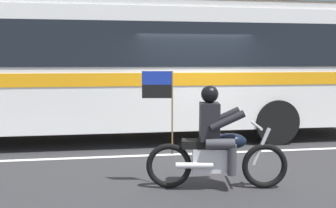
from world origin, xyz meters
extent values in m
plane|color=#2B2B2D|center=(0.00, 0.00, 0.00)|extent=(60.00, 60.00, 0.00)
cube|color=#B7B2A8|center=(0.00, 5.10, 0.07)|extent=(28.00, 3.80, 0.15)
cube|color=silver|center=(0.00, -0.60, 0.00)|extent=(26.60, 0.14, 0.01)
cube|color=white|center=(-1.41, 1.20, 1.73)|extent=(12.14, 2.61, 2.70)
cube|color=black|center=(-1.41, 1.20, 2.28)|extent=(11.17, 2.65, 0.96)
cube|color=orange|center=(-1.41, 1.20, 1.53)|extent=(11.90, 2.64, 0.28)
cube|color=silver|center=(-1.41, 1.20, 3.14)|extent=(11.90, 2.48, 0.16)
cylinder|color=black|center=(1.92, 0.02, 0.52)|extent=(1.04, 0.30, 1.04)
torus|color=black|center=(0.43, -2.87, 0.34)|extent=(0.70, 0.20, 0.69)
torus|color=black|center=(-1.00, -2.65, 0.34)|extent=(0.70, 0.20, 0.69)
cube|color=silver|center=(-0.33, -2.75, 0.44)|extent=(0.68, 0.38, 0.36)
ellipsoid|color=black|center=(-0.09, -2.79, 0.72)|extent=(0.52, 0.35, 0.24)
cube|color=black|center=(-0.53, -2.72, 0.69)|extent=(0.59, 0.34, 0.12)
cylinder|color=silver|center=(0.37, -2.87, 0.65)|extent=(0.28, 0.10, 0.58)
cylinder|color=silver|center=(0.29, -2.85, 0.96)|extent=(0.14, 0.64, 0.04)
cylinder|color=silver|center=(-0.66, -2.86, 0.39)|extent=(0.56, 0.18, 0.09)
cube|color=black|center=(-0.40, -2.74, 1.02)|extent=(0.33, 0.40, 0.56)
sphere|color=black|center=(-0.40, -2.74, 1.44)|extent=(0.26, 0.26, 0.26)
cylinder|color=#38383D|center=(-0.24, -2.59, 0.72)|extent=(0.44, 0.21, 0.15)
cylinder|color=#38383D|center=(-0.06, -2.61, 0.48)|extent=(0.13, 0.13, 0.46)
cylinder|color=#38383D|center=(-0.29, -2.94, 0.72)|extent=(0.44, 0.21, 0.15)
cylinder|color=#38383D|center=(-0.12, -2.97, 0.48)|extent=(0.13, 0.13, 0.46)
cylinder|color=black|center=(-0.14, -2.58, 1.06)|extent=(0.53, 0.19, 0.32)
cylinder|color=black|center=(-0.20, -2.98, 1.06)|extent=(0.53, 0.19, 0.32)
cylinder|color=olive|center=(-0.95, -2.65, 1.15)|extent=(0.02, 0.02, 1.25)
cube|color=#1933A5|center=(-1.18, -2.62, 1.68)|extent=(0.44, 0.09, 0.20)
cube|color=black|center=(-1.18, -2.62, 1.47)|extent=(0.44, 0.09, 0.20)
cylinder|color=gold|center=(-3.35, 4.33, 0.44)|extent=(0.22, 0.22, 0.58)
sphere|color=gold|center=(-3.35, 4.33, 0.80)|extent=(0.20, 0.20, 0.20)
cylinder|color=gold|center=(-3.35, 4.19, 0.47)|extent=(0.09, 0.10, 0.09)
camera|label=1|loc=(-1.88, -8.22, 1.92)|focal=40.89mm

